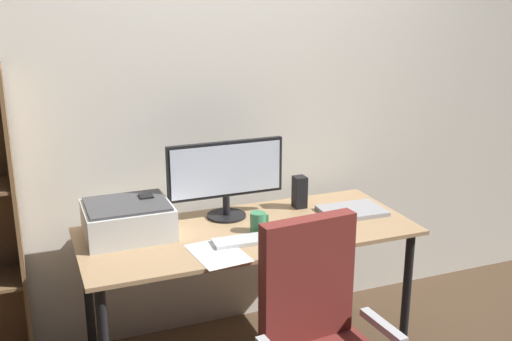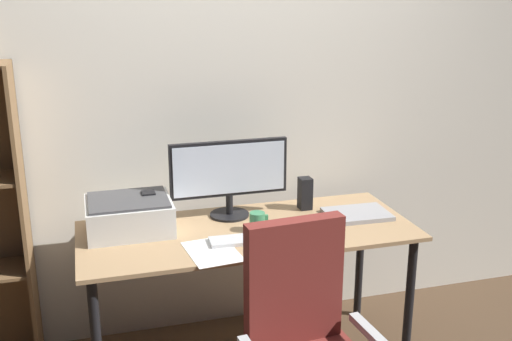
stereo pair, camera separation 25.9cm
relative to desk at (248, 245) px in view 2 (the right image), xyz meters
The scene contains 11 objects.
back_wall 0.82m from the desk, 90.00° to the left, with size 6.40×0.10×2.60m, color silver.
desk is the anchor object (origin of this frame).
monitor 0.37m from the desk, 102.10° to the left, with size 0.60×0.20×0.39m.
keyboard 0.18m from the desk, 116.86° to the right, with size 0.29×0.11×0.02m, color #B7BABC.
mouse 0.25m from the desk, 41.32° to the right, with size 0.06×0.10×0.03m, color black.
coffee_mug 0.14m from the desk, 45.83° to the right, with size 0.09×0.07×0.09m.
laptop 0.59m from the desk, ahead, with size 0.32×0.23×0.02m, color #99999E.
speaker_left 0.52m from the desk, 157.16° to the left, with size 0.06×0.07×0.17m, color black.
speaker_right 0.44m from the desk, 27.43° to the left, with size 0.06×0.07×0.17m, color black.
printer 0.59m from the desk, 165.80° to the left, with size 0.40×0.34×0.16m.
paper_sheet 0.32m from the desk, 136.30° to the right, with size 0.21×0.30×0.00m, color white.
Camera 2 is at (-0.73, -2.65, 1.87)m, focal length 42.85 mm.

